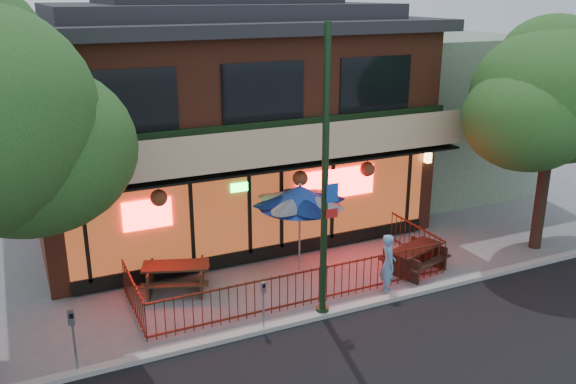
# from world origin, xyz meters

# --- Properties ---
(ground) EXTENTS (80.00, 80.00, 0.00)m
(ground) POSITION_xyz_m (0.00, 0.00, 0.00)
(ground) COLOR gray
(ground) RESTS_ON ground
(curb) EXTENTS (80.00, 0.25, 0.12)m
(curb) POSITION_xyz_m (0.00, -0.50, 0.06)
(curb) COLOR #999993
(curb) RESTS_ON ground
(restaurant_building) EXTENTS (12.96, 9.49, 8.05)m
(restaurant_building) POSITION_xyz_m (0.00, 7.11, 4.13)
(restaurant_building) COLOR maroon
(restaurant_building) RESTS_ON ground
(neighbor_building) EXTENTS (6.00, 7.00, 6.00)m
(neighbor_building) POSITION_xyz_m (9.00, 7.70, 3.00)
(neighbor_building) COLOR gray
(neighbor_building) RESTS_ON ground
(patio_fence) EXTENTS (8.44, 2.62, 1.00)m
(patio_fence) POSITION_xyz_m (0.00, 0.50, 0.63)
(patio_fence) COLOR #461A0F
(patio_fence) RESTS_ON ground
(street_light) EXTENTS (0.43, 0.32, 7.00)m
(street_light) POSITION_xyz_m (0.00, -0.40, 3.15)
(street_light) COLOR black
(street_light) RESTS_ON ground
(street_tree_right) EXTENTS (4.80, 4.80, 7.02)m
(street_tree_right) POSITION_xyz_m (8.04, 0.59, 4.96)
(street_tree_right) COLOR black
(street_tree_right) RESTS_ON ground
(picnic_table_left) EXTENTS (2.09, 1.84, 0.74)m
(picnic_table_left) POSITION_xyz_m (-2.90, 2.40, 0.49)
(picnic_table_left) COLOR #3F2616
(picnic_table_left) RESTS_ON ground
(picnic_table_right) EXTENTS (2.02, 1.77, 0.73)m
(picnic_table_right) POSITION_xyz_m (3.56, 0.70, 0.48)
(picnic_table_right) COLOR black
(picnic_table_right) RESTS_ON ground
(patio_umbrella) EXTENTS (2.30, 2.30, 2.63)m
(patio_umbrella) POSITION_xyz_m (0.60, 2.12, 2.24)
(patio_umbrella) COLOR gray
(patio_umbrella) RESTS_ON ground
(pedestrian) EXTENTS (0.58, 0.70, 1.64)m
(pedestrian) POSITION_xyz_m (2.12, -0.06, 0.82)
(pedestrian) COLOR #6095C1
(pedestrian) RESTS_ON ground
(parking_meter_near) EXTENTS (0.13, 0.11, 1.27)m
(parking_meter_near) POSITION_xyz_m (-1.60, -0.48, 0.86)
(parking_meter_near) COLOR #999CA2
(parking_meter_near) RESTS_ON ground
(parking_meter_far) EXTENTS (0.15, 0.14, 1.47)m
(parking_meter_far) POSITION_xyz_m (-5.78, -0.40, 1.00)
(parking_meter_far) COLOR #95989D
(parking_meter_far) RESTS_ON ground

